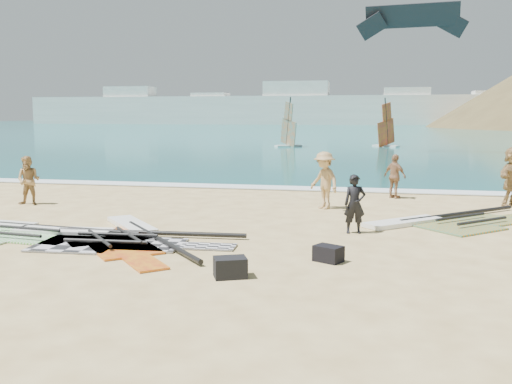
% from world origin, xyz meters
% --- Properties ---
extents(ground, '(300.00, 300.00, 0.00)m').
position_xyz_m(ground, '(0.00, 0.00, 0.00)').
color(ground, '#E0C483').
rests_on(ground, ground).
extents(sea, '(300.00, 240.00, 0.06)m').
position_xyz_m(sea, '(0.00, 132.00, 0.00)').
color(sea, '#0E635E').
rests_on(sea, ground).
extents(surf_line, '(300.00, 1.20, 0.04)m').
position_xyz_m(surf_line, '(0.00, 12.30, 0.00)').
color(surf_line, white).
rests_on(surf_line, ground).
extents(far_town, '(160.00, 8.00, 12.00)m').
position_xyz_m(far_town, '(-15.72, 150.00, 4.49)').
color(far_town, white).
rests_on(far_town, ground).
extents(rig_grey, '(6.08, 2.44, 0.20)m').
position_xyz_m(rig_grey, '(-4.24, 1.89, 0.05)').
color(rig_grey, black).
rests_on(rig_grey, ground).
extents(rig_green, '(5.71, 2.56, 0.20)m').
position_xyz_m(rig_green, '(-6.78, 2.19, 0.05)').
color(rig_green, green).
rests_on(rig_green, ground).
extents(rig_orange, '(5.38, 4.70, 0.20)m').
position_xyz_m(rig_orange, '(4.38, 5.85, 0.05)').
color(rig_orange, orange).
rests_on(rig_orange, ground).
extents(rig_red, '(4.59, 5.39, 0.20)m').
position_xyz_m(rig_red, '(-3.71, 2.26, 0.05)').
color(rig_red, red).
rests_on(rig_red, ground).
extents(gear_bag_near, '(0.73, 0.64, 0.39)m').
position_xyz_m(gear_bag_near, '(-0.28, -0.62, 0.19)').
color(gear_bag_near, black).
rests_on(gear_bag_near, ground).
extents(gear_bag_far, '(0.68, 0.61, 0.34)m').
position_xyz_m(gear_bag_far, '(1.44, 0.93, 0.17)').
color(gear_bag_far, black).
rests_on(gear_bag_far, ground).
extents(person_wetsuit, '(0.63, 0.48, 1.53)m').
position_xyz_m(person_wetsuit, '(1.86, 3.96, 0.77)').
color(person_wetsuit, black).
rests_on(person_wetsuit, ground).
extents(beachgoer_left, '(0.88, 0.72, 1.66)m').
position_xyz_m(beachgoer_left, '(-9.18, 6.44, 0.83)').
color(beachgoer_left, '#AC834F').
rests_on(beachgoer_left, ground).
extents(beachgoer_mid, '(1.35, 1.34, 1.87)m').
position_xyz_m(beachgoer_mid, '(0.74, 7.65, 0.93)').
color(beachgoer_mid, tan).
rests_on(beachgoer_mid, ground).
extents(beachgoer_back, '(0.98, 0.92, 1.62)m').
position_xyz_m(beachgoer_back, '(3.06, 10.52, 0.81)').
color(beachgoer_back, '#A07351').
rests_on(beachgoer_back, ground).
extents(windsurfer_left, '(2.50, 2.56, 4.66)m').
position_xyz_m(windsurfer_left, '(-5.69, 41.97, 1.34)').
color(windsurfer_left, white).
rests_on(windsurfer_left, ground).
extents(windsurfer_centre, '(2.52, 2.64, 4.59)m').
position_xyz_m(windsurfer_centre, '(3.22, 43.79, 1.32)').
color(windsurfer_centre, white).
rests_on(windsurfer_centre, ground).
extents(kitesurf_kite, '(8.33, 1.76, 2.62)m').
position_xyz_m(kitesurf_kite, '(4.75, 35.73, 10.31)').
color(kitesurf_kite, black).
rests_on(kitesurf_kite, ground).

